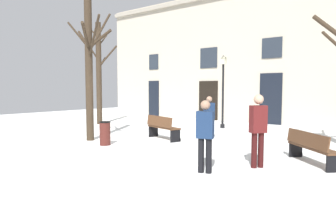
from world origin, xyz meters
TOP-DOWN VIEW (x-y plane):
  - ground_plane at (0.00, 0.00)m, footprint 31.74×31.74m
  - building_facade at (0.01, 8.19)m, footprint 19.84×0.60m
  - tree_left_of_center at (-1.42, -1.29)m, footprint 2.13×2.00m
  - tree_right_of_center at (-5.36, 2.42)m, footprint 1.64×1.98m
  - streetlamp at (0.80, 4.94)m, footprint 0.30×0.30m
  - litter_bin at (-0.25, -1.61)m, footprint 0.39×0.39m
  - bench_far_corner at (5.96, -0.13)m, footprint 1.54×1.53m
  - bench_near_lamp at (0.58, 0.51)m, footprint 1.71×0.95m
  - person_by_shop_door at (4.23, -2.50)m, footprint 0.43×0.32m
  - person_near_bench at (5.01, -1.31)m, footprint 0.41×0.44m
  - person_strolling at (1.99, 1.56)m, footprint 0.34×0.43m

SIDE VIEW (x-z plane):
  - ground_plane at x=0.00m, z-range 0.00..0.00m
  - litter_bin at x=-0.25m, z-range 0.00..0.81m
  - bench_far_corner at x=5.96m, z-range 0.02..0.85m
  - bench_near_lamp at x=0.58m, z-range 0.01..0.92m
  - person_strolling at x=1.99m, z-range 0.09..1.73m
  - person_by_shop_door at x=4.23m, z-range 0.09..1.75m
  - person_near_bench at x=5.01m, z-range 0.11..1.90m
  - streetlamp at x=0.80m, z-range 0.41..3.94m
  - tree_left_of_center at x=-1.42m, z-range 0.16..5.50m
  - tree_right_of_center at x=-5.36m, z-range 0.12..5.60m
  - building_facade at x=0.01m, z-range 0.04..7.76m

